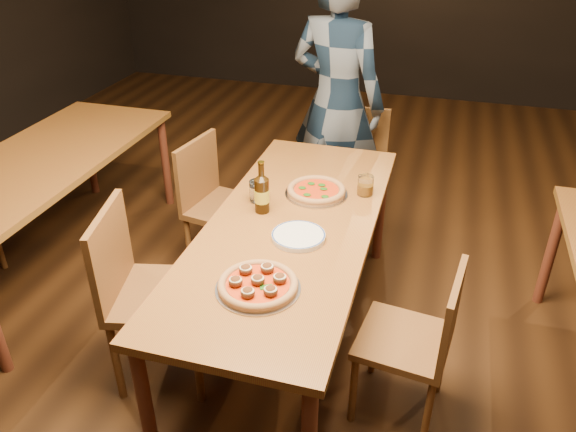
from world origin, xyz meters
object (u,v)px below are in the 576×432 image
(chair_main_sw, at_px, (226,207))
(pizza_margherita, at_px, (316,191))
(diner, at_px, (337,103))
(water_glass, at_px, (258,191))
(table_left, at_px, (40,170))
(table_main, at_px, (291,236))
(chair_main_nw, at_px, (161,294))
(plate_stack, at_px, (298,236))
(chair_main_e, at_px, (404,339))
(chair_end, at_px, (353,172))
(amber_glass, at_px, (365,185))
(pizza_meatball, at_px, (258,284))
(beer_bottle, at_px, (262,194))

(chair_main_sw, bearing_deg, pizza_margherita, -99.22)
(chair_main_sw, xyz_separation_m, diner, (0.52, 0.76, 0.48))
(water_glass, bearing_deg, table_left, 175.22)
(table_left, relative_size, pizza_margherita, 5.91)
(table_main, distance_m, chair_main_sw, 0.82)
(chair_main_nw, distance_m, diner, 1.82)
(table_left, relative_size, diner, 1.07)
(plate_stack, bearing_deg, chair_main_nw, -155.92)
(table_left, height_order, chair_main_e, chair_main_e)
(chair_main_nw, distance_m, water_glass, 0.72)
(chair_main_sw, bearing_deg, water_glass, -127.29)
(chair_main_nw, bearing_deg, chair_main_e, -98.89)
(chair_main_sw, bearing_deg, chair_main_e, -116.00)
(chair_main_nw, height_order, diner, diner)
(chair_main_nw, xyz_separation_m, chair_main_sw, (-0.04, 0.94, -0.03))
(plate_stack, bearing_deg, chair_end, 89.15)
(chair_main_nw, xyz_separation_m, water_glass, (0.31, 0.57, 0.32))
(chair_main_nw, relative_size, chair_main_sw, 1.08)
(chair_end, distance_m, plate_stack, 1.43)
(chair_main_sw, height_order, amber_glass, chair_main_sw)
(pizza_meatball, bearing_deg, water_glass, 108.76)
(plate_stack, distance_m, diner, 1.45)
(chair_main_nw, height_order, water_glass, chair_main_nw)
(chair_main_nw, distance_m, chair_end, 1.78)
(table_main, distance_m, water_glass, 0.32)
(table_left, bearing_deg, diner, 31.43)
(water_glass, bearing_deg, pizza_meatball, -71.24)
(beer_bottle, height_order, amber_glass, beer_bottle)
(water_glass, bearing_deg, amber_glass, 23.42)
(chair_main_e, xyz_separation_m, chair_end, (-0.53, 1.58, 0.03))
(chair_main_nw, xyz_separation_m, beer_bottle, (0.36, 0.47, 0.36))
(plate_stack, bearing_deg, beer_bottle, 141.13)
(chair_main_e, relative_size, pizza_meatball, 2.39)
(table_main, bearing_deg, table_left, 169.99)
(chair_main_sw, relative_size, beer_bottle, 3.36)
(table_left, relative_size, plate_stack, 7.85)
(pizza_margherita, bearing_deg, plate_stack, -86.89)
(table_main, distance_m, pizza_meatball, 0.55)
(plate_stack, bearing_deg, table_main, 120.54)
(table_left, bearing_deg, pizza_meatball, -26.17)
(table_left, xyz_separation_m, chair_main_e, (2.32, -0.61, -0.25))
(table_main, xyz_separation_m, beer_bottle, (-0.17, 0.08, 0.17))
(amber_glass, bearing_deg, beer_bottle, -145.01)
(table_left, height_order, pizza_margherita, pizza_margherita)
(chair_main_sw, height_order, plate_stack, chair_main_sw)
(pizza_margherita, bearing_deg, chair_end, 87.22)
(table_main, relative_size, chair_main_sw, 2.19)
(table_left, bearing_deg, beer_bottle, -8.38)
(amber_glass, bearing_deg, pizza_margherita, -163.68)
(pizza_meatball, bearing_deg, plate_stack, 82.06)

